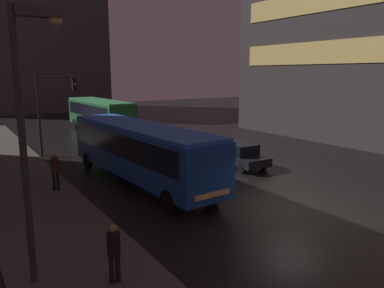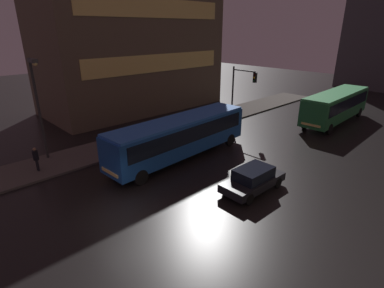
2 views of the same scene
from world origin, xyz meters
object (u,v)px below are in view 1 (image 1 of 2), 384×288
pedestrian_near (55,169)px  street_lamp_sidewalk (30,104)px  traffic_light_main (53,100)px  car_taxi (238,154)px  bus_far (100,113)px  bus_near (140,147)px  pedestrian_mid (114,249)px

pedestrian_near → street_lamp_sidewalk: bearing=-116.8°
traffic_light_main → street_lamp_sidewalk: 17.44m
car_taxi → traffic_light_main: traffic_light_main is taller
bus_far → traffic_light_main: traffic_light_main is taller
bus_far → street_lamp_sidewalk: bearing=65.5°
bus_far → car_taxi: size_ratio=2.62×
bus_far → pedestrian_near: bearing=62.5°
bus_near → pedestrian_near: bus_near is taller
bus_far → car_taxi: 17.78m
pedestrian_mid → traffic_light_main: size_ratio=0.29×
street_lamp_sidewalk → bus_near: bearing=49.1°
bus_far → pedestrian_near: (-8.16, -16.94, -0.72)m
bus_near → pedestrian_near: 4.25m
traffic_light_main → bus_near: bearing=-77.8°
bus_near → street_lamp_sidewalk: size_ratio=1.69×
pedestrian_near → pedestrian_mid: (-0.63, -9.15, -0.10)m
bus_near → bus_far: bearing=-105.8°
bus_far → street_lamp_sidewalk: street_lamp_sidewalk is taller
pedestrian_near → bus_far: bearing=53.0°
car_taxi → pedestrian_mid: (-11.35, -8.53, 0.37)m
pedestrian_mid → street_lamp_sidewalk: (-1.56, 1.25, 3.82)m
pedestrian_near → traffic_light_main: traffic_light_main is taller
car_taxi → bus_near: bearing=0.9°
pedestrian_mid → traffic_light_main: traffic_light_main is taller
bus_far → street_lamp_sidewalk: size_ratio=1.56×
bus_far → pedestrian_mid: (-8.80, -26.09, -0.82)m
bus_far → car_taxi: (2.55, -17.56, -1.19)m
pedestrian_mid → traffic_light_main: (2.73, 18.12, 2.73)m
bus_near → pedestrian_mid: (-4.79, -8.58, -0.79)m
pedestrian_near → street_lamp_sidewalk: 9.00m
street_lamp_sidewalk → car_taxi: bearing=29.4°
car_taxi → pedestrian_near: size_ratio=2.35×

